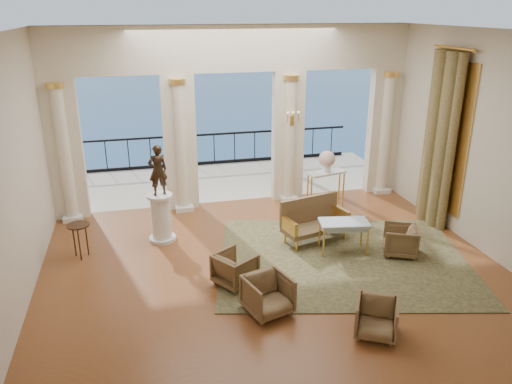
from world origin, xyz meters
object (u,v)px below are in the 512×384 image
object	(u,v)px
armchair_b	(377,317)
armchair_a	(268,293)
game_table	(344,225)
statue	(158,170)
pedestal	(161,218)
side_table	(78,229)
settee	(313,220)
console_table	(326,178)
armchair_c	(400,239)
armchair_d	(235,267)

from	to	relation	value
armchair_b	armchair_a	bearing A→B (deg)	175.15
game_table	statue	distance (m)	4.09
game_table	pedestal	bearing A→B (deg)	167.94
side_table	pedestal	bearing A→B (deg)	14.08
settee	console_table	distance (m)	2.10
settee	pedestal	size ratio (longest dim) A/B	1.45
armchair_c	game_table	xyz separation A→B (m)	(-1.11, 0.39, 0.27)
pedestal	statue	xyz separation A→B (m)	(0.00, 0.00, 1.11)
armchair_d	settee	world-z (taller)	settee
pedestal	statue	world-z (taller)	statue
armchair_a	side_table	size ratio (longest dim) A/B	0.99
armchair_b	settee	distance (m)	3.50
armchair_b	statue	distance (m)	5.41
armchair_b	game_table	size ratio (longest dim) A/B	0.61
armchair_d	statue	bearing A→B (deg)	-4.82
armchair_a	side_table	world-z (taller)	side_table
armchair_d	console_table	distance (m)	4.49
armchair_a	armchair_c	bearing A→B (deg)	6.49
pedestal	statue	size ratio (longest dim) A/B	0.98
game_table	armchair_b	bearing A→B (deg)	-92.72
armchair_c	pedestal	size ratio (longest dim) A/B	0.64
armchair_a	game_table	size ratio (longest dim) A/B	0.67
armchair_a	statue	xyz separation A→B (m)	(-1.56, 3.26, 1.27)
settee	pedestal	world-z (taller)	pedestal
pedestal	game_table	bearing A→B (deg)	-21.87
console_table	side_table	size ratio (longest dim) A/B	1.41
settee	statue	size ratio (longest dim) A/B	1.42
armchair_b	pedestal	bearing A→B (deg)	154.50
game_table	pedestal	xyz separation A→B (m)	(-3.68, 1.48, -0.10)
armchair_a	side_table	xyz separation A→B (m)	(-3.24, 2.84, 0.27)
settee	game_table	distance (m)	0.83
statue	armchair_c	bearing A→B (deg)	147.21
armchair_d	game_table	distance (m)	2.59
side_table	settee	bearing A→B (deg)	-4.05
settee	game_table	world-z (taller)	settee
armchair_d	settee	xyz separation A→B (m)	(2.05, 1.45, 0.14)
armchair_b	armchair_c	world-z (taller)	armchair_c
armchair_b	side_table	size ratio (longest dim) A/B	0.89
armchair_b	settee	size ratio (longest dim) A/B	0.42
settee	armchair_c	bearing A→B (deg)	-49.69
armchair_c	game_table	size ratio (longest dim) A/B	0.64
armchair_d	pedestal	xyz separation A→B (m)	(-1.21, 2.22, 0.18)
statue	side_table	world-z (taller)	statue
armchair_c	console_table	bearing A→B (deg)	-144.00
statue	settee	bearing A→B (deg)	155.17
armchair_d	pedestal	size ratio (longest dim) A/B	0.63
game_table	pedestal	size ratio (longest dim) A/B	1.01
armchair_b	statue	world-z (taller)	statue
pedestal	statue	bearing A→B (deg)	0.00
armchair_c	settee	distance (m)	1.89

